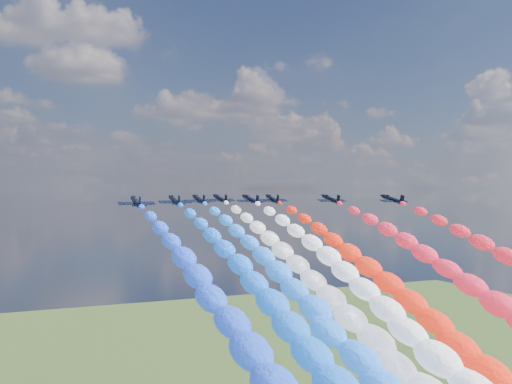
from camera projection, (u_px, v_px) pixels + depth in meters
name	position (u px, v px, depth m)	size (l,w,h in m)	color
jet_0	(136.00, 202.00, 138.65)	(7.87, 10.55, 2.33)	black
trail_0	(221.00, 324.00, 94.35)	(6.09, 95.41, 38.35)	blue
jet_1	(175.00, 200.00, 154.38)	(7.87, 10.55, 2.33)	black
trail_1	(263.00, 305.00, 110.08)	(6.09, 95.41, 38.35)	blue
jet_2	(199.00, 199.00, 169.30)	(7.87, 10.55, 2.33)	black
trail_2	(285.00, 291.00, 124.99)	(6.09, 95.41, 38.35)	#2171FF
jet_3	(251.00, 199.00, 169.26)	(7.87, 10.55, 2.33)	black
trail_3	(356.00, 291.00, 124.96)	(6.09, 95.41, 38.35)	white
jet_4	(220.00, 199.00, 181.64)	(7.87, 10.55, 2.33)	black
trail_4	(306.00, 282.00, 137.33)	(6.09, 95.41, 38.35)	white
jet_5	(272.00, 199.00, 177.19)	(7.87, 10.55, 2.33)	black
trail_5	(378.00, 285.00, 132.88)	(6.09, 95.41, 38.35)	red
jet_6	(331.00, 199.00, 174.32)	(7.87, 10.55, 2.33)	black
trail_6	(459.00, 287.00, 130.02)	(6.09, 95.41, 38.35)	red
jet_7	(393.00, 199.00, 169.24)	(7.87, 10.55, 2.33)	black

